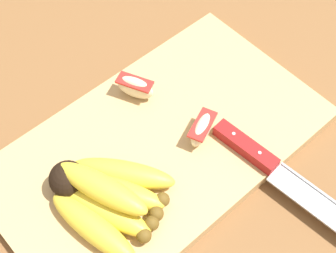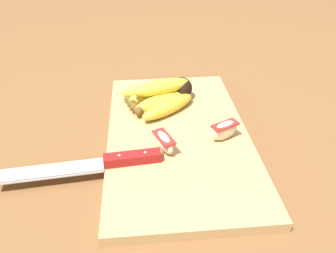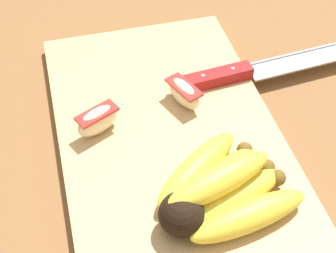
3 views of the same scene
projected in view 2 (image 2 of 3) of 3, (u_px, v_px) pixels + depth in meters
ground_plane at (186, 140)px, 0.66m from camera, size 6.00×6.00×0.00m
cutting_board at (178, 137)px, 0.65m from camera, size 0.47×0.28×0.02m
banana_bunch at (161, 95)px, 0.73m from camera, size 0.16×0.17×0.06m
chefs_knife at (105, 163)px, 0.57m from camera, size 0.05×0.28×0.02m
apple_wedge_near at (164, 142)px, 0.59m from camera, size 0.06×0.04×0.03m
apple_wedge_middle at (225, 130)px, 0.62m from camera, size 0.04×0.06×0.04m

